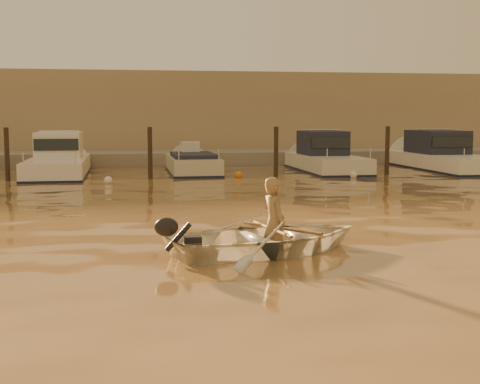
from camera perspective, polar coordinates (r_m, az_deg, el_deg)
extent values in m
plane|color=olive|center=(12.54, -4.05, -4.74)|extent=(160.00, 160.00, 0.00)
imported|color=silver|center=(12.05, 2.49, -3.93)|extent=(4.24, 3.51, 0.76)
imported|color=#927049|center=(12.05, 2.92, -2.65)|extent=(0.54, 0.69, 1.65)
cylinder|color=brown|center=(12.14, 3.54, -3.09)|extent=(1.03, 1.89, 0.13)
cylinder|color=brown|center=(12.05, 2.70, -3.16)|extent=(0.26, 2.10, 0.13)
cylinder|color=#2D2319|center=(26.42, -19.26, 2.84)|extent=(0.18, 0.18, 2.20)
cylinder|color=#2D2319|center=(26.10, -7.68, 3.10)|extent=(0.18, 0.18, 2.20)
cylinder|color=#2D2319|center=(26.77, 3.09, 3.24)|extent=(0.18, 0.18, 2.20)
cylinder|color=#2D2319|center=(28.21, 12.45, 3.27)|extent=(0.18, 0.18, 2.20)
sphere|color=silver|center=(24.65, -11.18, 0.97)|extent=(0.30, 0.30, 0.30)
sphere|color=orange|center=(26.46, -0.12, 1.47)|extent=(0.30, 0.30, 0.30)
sphere|color=silver|center=(26.82, 9.65, 1.45)|extent=(0.30, 0.30, 0.30)
cube|color=gray|center=(33.83, -7.87, 2.61)|extent=(52.00, 4.00, 1.00)
cube|color=#9E8466|center=(39.25, -8.23, 6.43)|extent=(46.00, 7.00, 4.80)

